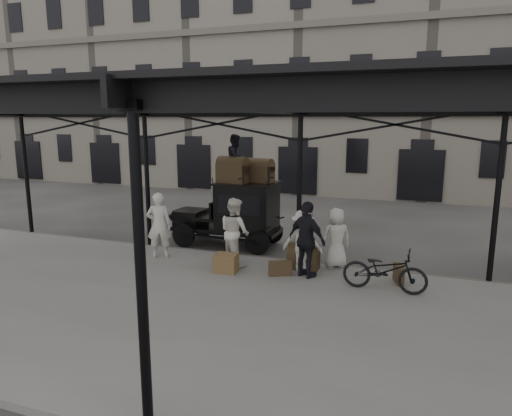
% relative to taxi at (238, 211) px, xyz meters
% --- Properties ---
extents(ground, '(120.00, 120.00, 0.00)m').
position_rel_taxi_xyz_m(ground, '(2.40, -3.31, -1.20)').
color(ground, '#383533').
rests_on(ground, ground).
extents(platform, '(28.00, 8.00, 0.15)m').
position_rel_taxi_xyz_m(platform, '(2.40, -5.31, -1.13)').
color(platform, slate).
rests_on(platform, ground).
extents(canopy, '(22.50, 9.00, 4.74)m').
position_rel_taxi_xyz_m(canopy, '(2.40, -5.03, 3.39)').
color(canopy, black).
rests_on(canopy, ground).
extents(building_frontage, '(64.00, 8.00, 14.00)m').
position_rel_taxi_xyz_m(building_frontage, '(2.40, 14.69, 5.80)').
color(building_frontage, slate).
rests_on(building_frontage, ground).
extents(taxi, '(3.65, 1.55, 2.18)m').
position_rel_taxi_xyz_m(taxi, '(0.00, 0.00, 0.00)').
color(taxi, black).
rests_on(taxi, ground).
extents(porter_left, '(0.84, 0.72, 1.95)m').
position_rel_taxi_xyz_m(porter_left, '(-1.55, -2.39, -0.08)').
color(porter_left, beige).
rests_on(porter_left, platform).
extents(porter_midleft, '(1.18, 1.13, 1.91)m').
position_rel_taxi_xyz_m(porter_midleft, '(0.81, -2.27, -0.10)').
color(porter_midleft, silver).
rests_on(porter_midleft, platform).
extents(porter_centre, '(0.97, 0.87, 1.66)m').
position_rel_taxi_xyz_m(porter_centre, '(3.52, -1.51, -0.22)').
color(porter_centre, beige).
rests_on(porter_centre, platform).
extents(porter_official, '(1.26, 0.98, 1.99)m').
position_rel_taxi_xyz_m(porter_official, '(2.95, -2.60, -0.06)').
color(porter_official, black).
rests_on(porter_official, platform).
extents(porter_right, '(1.09, 0.63, 1.68)m').
position_rel_taxi_xyz_m(porter_right, '(2.74, -2.20, -0.22)').
color(porter_right, beige).
rests_on(porter_right, platform).
extents(bicycle, '(1.99, 0.76, 1.03)m').
position_rel_taxi_xyz_m(bicycle, '(4.93, -2.93, -0.54)').
color(bicycle, black).
rests_on(bicycle, platform).
extents(porter_roof, '(0.65, 0.80, 1.54)m').
position_rel_taxi_xyz_m(porter_roof, '(-0.03, -0.10, 1.75)').
color(porter_roof, black).
rests_on(porter_roof, taxi).
extents(steamer_trunk_roof_near, '(1.02, 0.68, 0.70)m').
position_rel_taxi_xyz_m(steamer_trunk_roof_near, '(-0.08, -0.25, 1.33)').
color(steamer_trunk_roof_near, '#473521').
rests_on(steamer_trunk_roof_near, taxi).
extents(steamer_trunk_roof_far, '(0.97, 0.71, 0.64)m').
position_rel_taxi_xyz_m(steamer_trunk_roof_far, '(0.67, 0.20, 1.30)').
color(steamer_trunk_roof_far, '#473521').
rests_on(steamer_trunk_roof_far, taxi).
extents(steamer_trunk_platform, '(0.83, 0.51, 0.60)m').
position_rel_taxi_xyz_m(steamer_trunk_platform, '(2.73, -1.98, -0.75)').
color(steamer_trunk_platform, '#473521').
rests_on(steamer_trunk_platform, platform).
extents(wicker_hamper, '(0.63, 0.49, 0.50)m').
position_rel_taxi_xyz_m(wicker_hamper, '(0.84, -2.97, -0.80)').
color(wicker_hamper, brown).
rests_on(wicker_hamper, platform).
extents(suitcase_upright, '(0.31, 0.62, 0.45)m').
position_rel_taxi_xyz_m(suitcase_upright, '(5.24, -2.26, -0.83)').
color(suitcase_upright, '#473521').
rests_on(suitcase_upright, platform).
extents(suitcase_flat, '(0.60, 0.42, 0.40)m').
position_rel_taxi_xyz_m(suitcase_flat, '(2.29, -2.76, -0.85)').
color(suitcase_flat, '#473521').
rests_on(suitcase_flat, platform).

